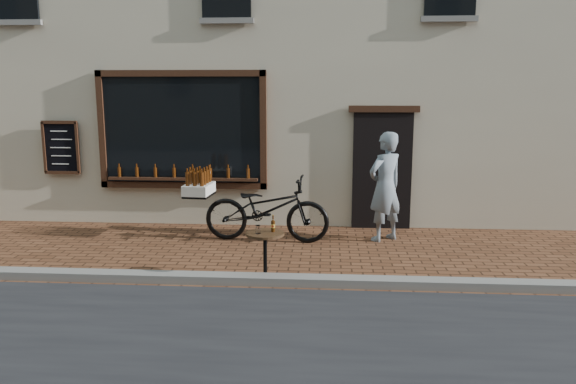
{
  "coord_description": "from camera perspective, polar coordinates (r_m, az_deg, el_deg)",
  "views": [
    {
      "loc": [
        0.87,
        -7.1,
        2.67
      ],
      "look_at": [
        0.28,
        1.2,
        1.1
      ],
      "focal_mm": 35.0,
      "sensor_mm": 36.0,
      "label": 1
    }
  ],
  "objects": [
    {
      "name": "pedestrian",
      "position": [
        9.88,
        9.84,
        0.53
      ],
      "size": [
        0.83,
        0.79,
        1.91
      ],
      "primitive_type": "imported",
      "rotation": [
        0.0,
        0.0,
        3.8
      ],
      "color": "gray",
      "rests_on": "ground"
    },
    {
      "name": "kerb",
      "position": [
        7.8,
        -2.62,
        -8.88
      ],
      "size": [
        90.0,
        0.25,
        0.12
      ],
      "primitive_type": "cube",
      "color": "slate",
      "rests_on": "ground"
    },
    {
      "name": "cargo_bicycle",
      "position": [
        9.76,
        -2.44,
        -1.66
      ],
      "size": [
        2.56,
        0.93,
        1.23
      ],
      "rotation": [
        0.0,
        0.0,
        1.49
      ],
      "color": "black",
      "rests_on": "ground"
    },
    {
      "name": "ground",
      "position": [
        7.63,
        -2.8,
        -9.8
      ],
      "size": [
        90.0,
        90.0,
        0.0
      ],
      "primitive_type": "plane",
      "color": "#4E2C19",
      "rests_on": "ground"
    },
    {
      "name": "bistro_table",
      "position": [
        7.8,
        -2.32,
        -5.53
      ],
      "size": [
        0.54,
        0.54,
        0.92
      ],
      "color": "black",
      "rests_on": "ground"
    }
  ]
}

